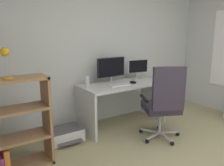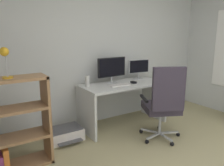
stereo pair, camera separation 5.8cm
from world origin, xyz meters
TOP-DOWN VIEW (x-y plane):
  - wall_back at (0.00, 2.39)m, footprint 4.51×0.10m
  - desk at (0.17, 1.94)m, footprint 1.45×0.68m
  - monitor_main at (0.04, 2.10)m, footprint 0.54×0.18m
  - monitor_secondary at (0.62, 2.10)m, footprint 0.42×0.18m
  - keyboard at (0.02, 1.83)m, footprint 0.34×0.14m
  - computer_mouse at (0.31, 1.85)m, footprint 0.06×0.10m
  - desktop_speaker at (-0.45, 2.05)m, footprint 0.07×0.07m
  - office_chair at (0.30, 1.13)m, footprint 0.66×0.71m
  - bookshelf at (-1.78, 1.58)m, footprint 0.89×0.33m
  - desk_lamp at (-1.65, 1.58)m, footprint 0.11×0.11m
  - printer at (-0.90, 1.93)m, footprint 0.50×0.43m

SIDE VIEW (x-z plane):
  - printer at x=-0.90m, z-range 0.00..0.19m
  - bookshelf at x=-1.78m, z-range -0.06..1.03m
  - desk at x=0.17m, z-range 0.17..0.91m
  - office_chair at x=0.30m, z-range 0.03..1.17m
  - keyboard at x=0.02m, z-range 0.74..0.76m
  - computer_mouse at x=0.31m, z-range 0.74..0.77m
  - desktop_speaker at x=-0.45m, z-range 0.74..0.91m
  - monitor_secondary at x=0.62m, z-range 0.77..1.13m
  - monitor_main at x=0.04m, z-range 0.78..1.20m
  - desk_lamp at x=-1.65m, z-range 1.15..1.49m
  - wall_back at x=0.00m, z-range 0.00..2.75m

